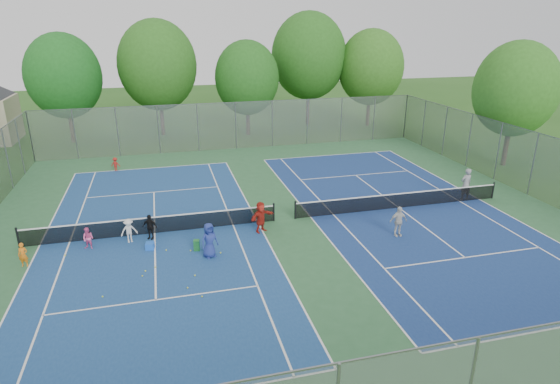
# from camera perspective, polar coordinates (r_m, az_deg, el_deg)

# --- Properties ---
(ground) EXTENTS (120.00, 120.00, 0.00)m
(ground) POSITION_cam_1_polar(r_m,az_deg,el_deg) (26.00, 0.56, -3.43)
(ground) COLOR #27541A
(ground) RESTS_ON ground
(court_pad) EXTENTS (32.00, 32.00, 0.01)m
(court_pad) POSITION_cam_1_polar(r_m,az_deg,el_deg) (25.99, 0.56, -3.41)
(court_pad) COLOR #2D5F37
(court_pad) RESTS_ON ground
(court_left) EXTENTS (10.97, 23.77, 0.01)m
(court_left) POSITION_cam_1_polar(r_m,az_deg,el_deg) (25.24, -15.03, -4.87)
(court_left) COLOR navy
(court_left) RESTS_ON court_pad
(court_right) EXTENTS (10.97, 23.77, 0.01)m
(court_right) POSITION_cam_1_polar(r_m,az_deg,el_deg) (28.49, 14.28, -1.88)
(court_right) COLOR navy
(court_right) RESTS_ON court_pad
(net_left) EXTENTS (12.87, 0.10, 0.91)m
(net_left) POSITION_cam_1_polar(r_m,az_deg,el_deg) (25.07, -15.12, -3.96)
(net_left) COLOR black
(net_left) RESTS_ON ground
(net_right) EXTENTS (12.87, 0.10, 0.91)m
(net_right) POSITION_cam_1_polar(r_m,az_deg,el_deg) (28.34, 14.36, -1.05)
(net_right) COLOR black
(net_right) RESTS_ON ground
(fence_north) EXTENTS (32.00, 0.10, 4.00)m
(fence_north) POSITION_cam_1_polar(r_m,az_deg,el_deg) (40.38, -5.41, 8.04)
(fence_north) COLOR gray
(fence_north) RESTS_ON ground
(fence_east) EXTENTS (0.10, 32.00, 4.00)m
(fence_east) POSITION_cam_1_polar(r_m,az_deg,el_deg) (33.07, 28.45, 2.96)
(fence_east) COLOR gray
(fence_east) RESTS_ON ground
(tree_nw) EXTENTS (6.40, 6.40, 9.58)m
(tree_nw) POSITION_cam_1_polar(r_m,az_deg,el_deg) (45.89, -24.88, 12.70)
(tree_nw) COLOR #443326
(tree_nw) RESTS_ON ground
(tree_nl) EXTENTS (7.20, 7.20, 10.69)m
(tree_nl) POSITION_cam_1_polar(r_m,az_deg,el_deg) (46.16, -14.71, 14.72)
(tree_nl) COLOR #443326
(tree_nl) RESTS_ON ground
(tree_nc) EXTENTS (6.00, 6.00, 8.85)m
(tree_nc) POSITION_cam_1_polar(r_m,az_deg,el_deg) (45.05, -4.05, 13.71)
(tree_nc) COLOR #443326
(tree_nc) RESTS_ON ground
(tree_nr) EXTENTS (7.60, 7.60, 11.42)m
(tree_nr) POSITION_cam_1_polar(r_m,az_deg,el_deg) (49.52, 3.53, 16.21)
(tree_nr) COLOR #443326
(tree_nr) RESTS_ON ground
(tree_ne) EXTENTS (6.60, 6.60, 9.77)m
(tree_ne) POSITION_cam_1_polar(r_m,az_deg,el_deg) (49.96, 11.02, 14.69)
(tree_ne) COLOR #443326
(tree_ne) RESTS_ON ground
(tree_side_e) EXTENTS (6.00, 6.00, 9.20)m
(tree_side_e) POSITION_cam_1_polar(r_m,az_deg,el_deg) (38.73, 26.80, 11.14)
(tree_side_e) COLOR #443326
(tree_side_e) RESTS_ON ground
(ball_crate) EXTENTS (0.45, 0.45, 0.34)m
(ball_crate) POSITION_cam_1_polar(r_m,az_deg,el_deg) (23.57, -15.57, -6.36)
(ball_crate) COLOR blue
(ball_crate) RESTS_ON ground
(ball_hopper) EXTENTS (0.32, 0.32, 0.54)m
(ball_hopper) POSITION_cam_1_polar(r_m,az_deg,el_deg) (22.91, -10.13, -6.41)
(ball_hopper) COLOR #217B31
(ball_hopper) RESTS_ON ground
(student_a) EXTENTS (0.45, 0.32, 1.14)m
(student_a) POSITION_cam_1_polar(r_m,az_deg,el_deg) (23.98, -28.83, -6.73)
(student_a) COLOR orange
(student_a) RESTS_ON ground
(student_b) EXTENTS (0.66, 0.60, 1.10)m
(student_b) POSITION_cam_1_polar(r_m,az_deg,el_deg) (24.40, -22.34, -5.27)
(student_b) COLOR pink
(student_b) RESTS_ON ground
(student_c) EXTENTS (0.89, 0.63, 1.26)m
(student_c) POSITION_cam_1_polar(r_m,az_deg,el_deg) (24.38, -17.93, -4.51)
(student_c) COLOR silver
(student_c) RESTS_ON ground
(student_d) EXTENTS (0.83, 0.65, 1.32)m
(student_d) POSITION_cam_1_polar(r_m,az_deg,el_deg) (24.44, -15.59, -4.12)
(student_d) COLOR black
(student_d) RESTS_ON ground
(student_e) EXTENTS (0.98, 0.83, 1.70)m
(student_e) POSITION_cam_1_polar(r_m,az_deg,el_deg) (21.96, -8.61, -5.86)
(student_e) COLOR navy
(student_e) RESTS_ON ground
(student_f) EXTENTS (1.57, 1.22, 1.66)m
(student_f) POSITION_cam_1_polar(r_m,az_deg,el_deg) (24.28, -2.36, -3.07)
(student_f) COLOR #AE2318
(student_f) RESTS_ON ground
(child_far_baseline) EXTENTS (0.75, 0.58, 1.03)m
(child_far_baseline) POSITION_cam_1_polar(r_m,az_deg,el_deg) (36.38, -19.41, 3.20)
(child_far_baseline) COLOR #A91E18
(child_far_baseline) RESTS_ON ground
(instructor) EXTENTS (0.77, 0.54, 2.02)m
(instructor) POSITION_cam_1_polar(r_m,az_deg,el_deg) (30.73, 21.72, 0.88)
(instructor) COLOR gray
(instructor) RESTS_ON ground
(teen_court_b) EXTENTS (0.95, 0.39, 1.61)m
(teen_court_b) POSITION_cam_1_polar(r_m,az_deg,el_deg) (24.56, 14.22, -3.49)
(teen_court_b) COLOR silver
(teen_court_b) RESTS_ON ground
(tennis_ball_0) EXTENTS (0.07, 0.07, 0.07)m
(tennis_ball_0) POSITION_cam_1_polar(r_m,az_deg,el_deg) (22.95, -10.85, -7.07)
(tennis_ball_0) COLOR #C5D030
(tennis_ball_0) RESTS_ON ground
(tennis_ball_1) EXTENTS (0.07, 0.07, 0.07)m
(tennis_ball_1) POSITION_cam_1_polar(r_m,az_deg,el_deg) (22.53, -7.26, -7.40)
(tennis_ball_1) COLOR #D8EF37
(tennis_ball_1) RESTS_ON ground
(tennis_ball_2) EXTENTS (0.07, 0.07, 0.07)m
(tennis_ball_2) POSITION_cam_1_polar(r_m,az_deg,el_deg) (23.25, -13.70, -6.94)
(tennis_ball_2) COLOR #CFDB33
(tennis_ball_2) RESTS_ON ground
(tennis_ball_3) EXTENTS (0.07, 0.07, 0.07)m
(tennis_ball_3) POSITION_cam_1_polar(r_m,az_deg,el_deg) (21.33, -16.43, -9.82)
(tennis_ball_3) COLOR gold
(tennis_ball_3) RESTS_ON ground
(tennis_ball_4) EXTENTS (0.07, 0.07, 0.07)m
(tennis_ball_4) POSITION_cam_1_polar(r_m,az_deg,el_deg) (20.84, -10.33, -10.03)
(tennis_ball_4) COLOR #C3DB32
(tennis_ball_4) RESTS_ON ground
(tennis_ball_5) EXTENTS (0.07, 0.07, 0.07)m
(tennis_ball_5) POSITION_cam_1_polar(r_m,az_deg,el_deg) (20.03, -11.20, -11.43)
(tennis_ball_5) COLOR gold
(tennis_ball_5) RESTS_ON ground
(tennis_ball_6) EXTENTS (0.07, 0.07, 0.07)m
(tennis_ball_6) POSITION_cam_1_polar(r_m,az_deg,el_deg) (21.86, -14.95, -8.89)
(tennis_ball_6) COLOR gold
(tennis_ball_6) RESTS_ON ground
(tennis_ball_7) EXTENTS (0.07, 0.07, 0.07)m
(tennis_ball_7) POSITION_cam_1_polar(r_m,az_deg,el_deg) (20.38, -20.81, -11.88)
(tennis_ball_7) COLOR #C1E836
(tennis_ball_7) RESTS_ON ground
(tennis_ball_8) EXTENTS (0.07, 0.07, 0.07)m
(tennis_ball_8) POSITION_cam_1_polar(r_m,az_deg,el_deg) (19.37, -9.48, -12.50)
(tennis_ball_8) COLOR gold
(tennis_ball_8) RESTS_ON ground
(tennis_ball_9) EXTENTS (0.07, 0.07, 0.07)m
(tennis_ball_9) POSITION_cam_1_polar(r_m,az_deg,el_deg) (21.68, -16.08, -9.27)
(tennis_ball_9) COLOR yellow
(tennis_ball_9) RESTS_ON ground
(tennis_ball_10) EXTENTS (0.07, 0.07, 0.07)m
(tennis_ball_10) POSITION_cam_1_polar(r_m,az_deg,el_deg) (24.32, -24.71, -7.06)
(tennis_ball_10) COLOR #BACC2F
(tennis_ball_10) RESTS_ON ground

